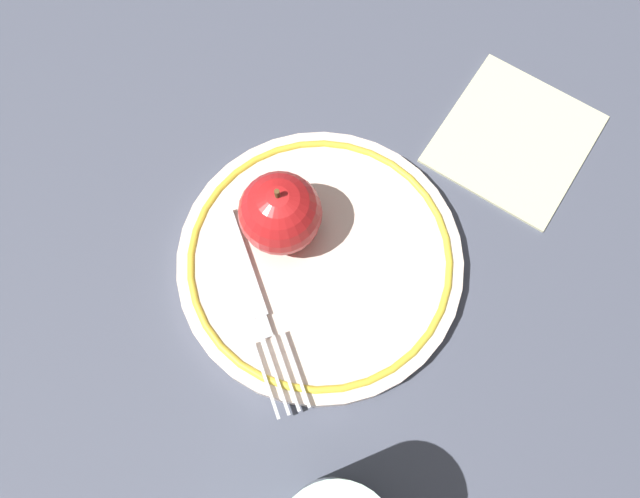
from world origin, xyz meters
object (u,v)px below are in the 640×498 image
object	(u,v)px
apple_red_whole	(280,212)
fork	(256,301)
plate	(320,261)
napkin_folded	(515,138)

from	to	relation	value
apple_red_whole	fork	size ratio (longest dim) A/B	0.47
plate	fork	bearing A→B (deg)	-40.85
plate	apple_red_whole	bearing A→B (deg)	-116.88
napkin_folded	apple_red_whole	bearing A→B (deg)	-52.70
apple_red_whole	fork	world-z (taller)	apple_red_whole
plate	napkin_folded	size ratio (longest dim) A/B	1.75
fork	napkin_folded	bearing A→B (deg)	104.39
napkin_folded	fork	bearing A→B (deg)	-42.41
napkin_folded	plate	bearing A→B (deg)	-42.88
plate	napkin_folded	world-z (taller)	plate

